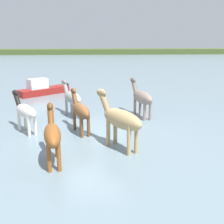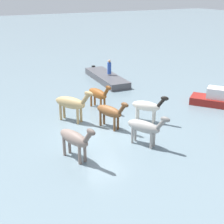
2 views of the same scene
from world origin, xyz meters
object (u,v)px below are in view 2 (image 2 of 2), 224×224
object	(u,v)px
horse_gray_outer	(147,106)
horse_dun_straggler	(145,127)
horse_mid_herd	(75,139)
horse_lead	(110,112)
horse_rear_stallion	(72,103)
boat_tender_starboard	(106,78)
person_watcher_seated	(109,67)
horse_chestnut_trailing	(98,94)

from	to	relation	value
horse_gray_outer	horse_dun_straggler	bearing A→B (deg)	-71.87
horse_dun_straggler	horse_mid_herd	world-z (taller)	horse_mid_herd
horse_lead	horse_gray_outer	bearing A→B (deg)	66.36
horse_rear_stallion	boat_tender_starboard	xyz separation A→B (m)	(-5.69, -6.71, -0.93)
horse_rear_stallion	boat_tender_starboard	bearing A→B (deg)	107.21
horse_rear_stallion	person_watcher_seated	size ratio (longest dim) A/B	2.04
horse_dun_straggler	horse_gray_outer	size ratio (longest dim) A/B	1.12
person_watcher_seated	horse_gray_outer	bearing A→B (deg)	76.77
horse_mid_herd	person_watcher_seated	world-z (taller)	horse_mid_herd
boat_tender_starboard	horse_mid_herd	bearing A→B (deg)	-29.01
horse_mid_herd	horse_gray_outer	world-z (taller)	horse_mid_herd
horse_lead	person_watcher_seated	distance (m)	9.44
horse_chestnut_trailing	horse_lead	bearing A→B (deg)	-23.94
boat_tender_starboard	horse_chestnut_trailing	bearing A→B (deg)	-27.31
horse_chestnut_trailing	boat_tender_starboard	bearing A→B (deg)	138.39
horse_mid_herd	horse_rear_stallion	bearing A→B (deg)	144.18
horse_mid_herd	horse_rear_stallion	distance (m)	4.45
boat_tender_starboard	horse_dun_straggler	bearing A→B (deg)	-13.65
horse_lead	person_watcher_seated	world-z (taller)	person_watcher_seated
person_watcher_seated	boat_tender_starboard	bearing A→B (deg)	-52.23
horse_chestnut_trailing	boat_tender_starboard	xyz separation A→B (m)	(-3.41, -5.55, -0.79)
horse_lead	boat_tender_starboard	distance (m)	9.59
horse_rear_stallion	boat_tender_starboard	world-z (taller)	horse_rear_stallion
horse_gray_outer	boat_tender_starboard	distance (m)	9.01
horse_gray_outer	horse_chestnut_trailing	bearing A→B (deg)	170.26
horse_dun_straggler	horse_mid_herd	size ratio (longest dim) A/B	0.91
horse_lead	boat_tender_starboard	bearing A→B (deg)	134.90
boat_tender_starboard	person_watcher_seated	xyz separation A→B (m)	(-0.17, 0.22, 0.99)
horse_dun_straggler	person_watcher_seated	bearing A→B (deg)	134.53
horse_rear_stallion	horse_lead	bearing A→B (deg)	6.11
horse_chestnut_trailing	person_watcher_seated	size ratio (longest dim) A/B	1.94
horse_rear_stallion	boat_tender_starboard	size ratio (longest dim) A/B	0.39
horse_mid_herd	person_watcher_seated	xyz separation A→B (m)	(-7.33, -10.68, 0.14)
horse_chestnut_trailing	person_watcher_seated	world-z (taller)	person_watcher_seated
horse_gray_outer	boat_tender_starboard	bearing A→B (deg)	132.52
horse_dun_straggler	horse_chestnut_trailing	xyz separation A→B (m)	(-0.22, -5.68, 0.00)
horse_rear_stallion	person_watcher_seated	xyz separation A→B (m)	(-5.86, -6.48, 0.05)
person_watcher_seated	horse_mid_herd	bearing A→B (deg)	55.54
horse_dun_straggler	horse_rear_stallion	size ratio (longest dim) A/B	0.91
horse_dun_straggler	horse_mid_herd	distance (m)	3.54
horse_mid_herd	boat_tender_starboard	world-z (taller)	horse_mid_herd
horse_dun_straggler	person_watcher_seated	xyz separation A→B (m)	(-3.80, -11.01, 0.20)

